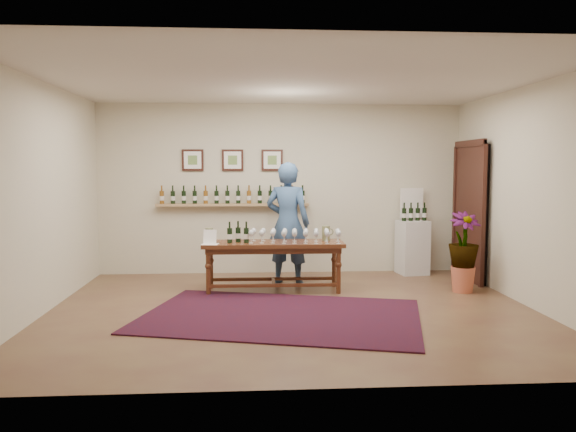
{
  "coord_description": "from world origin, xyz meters",
  "views": [
    {
      "loc": [
        -0.51,
        -6.81,
        1.77
      ],
      "look_at": [
        0.0,
        0.8,
        1.1
      ],
      "focal_mm": 35.0,
      "sensor_mm": 36.0,
      "label": 1
    }
  ],
  "objects": [
    {
      "name": "tasting_table",
      "position": [
        -0.19,
        1.09,
        0.6
      ],
      "size": [
        2.0,
        0.65,
        0.71
      ],
      "rotation": [
        0.0,
        0.0,
        -0.01
      ],
      "color": "#471F11",
      "rests_on": "ground"
    },
    {
      "name": "pedestal_bottles",
      "position": [
        2.17,
        2.2,
        1.04
      ],
      "size": [
        0.31,
        0.13,
        0.31
      ],
      "primitive_type": null,
      "rotation": [
        0.0,
        0.0,
        0.15
      ],
      "color": "black",
      "rests_on": "display_pedestal"
    },
    {
      "name": "person",
      "position": [
        0.05,
        1.58,
        0.92
      ],
      "size": [
        0.78,
        0.64,
        1.84
      ],
      "primitive_type": "imported",
      "rotation": [
        0.0,
        0.0,
        2.8
      ],
      "color": "#314E75",
      "rests_on": "ground"
    },
    {
      "name": "potted_plant",
      "position": [
        2.49,
        0.84,
        0.57
      ],
      "size": [
        0.58,
        0.58,
        0.98
      ],
      "rotation": [
        0.0,
        0.0,
        0.13
      ],
      "color": "#BE5C3F",
      "rests_on": "ground"
    },
    {
      "name": "display_pedestal",
      "position": [
        2.16,
        2.23,
        0.44
      ],
      "size": [
        0.5,
        0.5,
        0.89
      ],
      "primitive_type": "cube",
      "rotation": [
        0.0,
        0.0,
        0.15
      ],
      "color": "silver",
      "rests_on": "ground"
    },
    {
      "name": "menu_card",
      "position": [
        -1.07,
        0.92,
        0.81
      ],
      "size": [
        0.25,
        0.2,
        0.2
      ],
      "primitive_type": "cube",
      "rotation": [
        0.0,
        0.0,
        -0.18
      ],
      "color": "white",
      "rests_on": "tasting_table"
    },
    {
      "name": "table_bottles",
      "position": [
        -0.69,
        1.06,
        0.85
      ],
      "size": [
        0.27,
        0.16,
        0.29
      ],
      "primitive_type": null,
      "rotation": [
        0.0,
        0.0,
        0.0
      ],
      "color": "black",
      "rests_on": "tasting_table"
    },
    {
      "name": "pitcher_right",
      "position": [
        0.58,
        1.18,
        0.81
      ],
      "size": [
        0.15,
        0.15,
        0.22
      ],
      "primitive_type": null,
      "rotation": [
        0.0,
        0.0,
        -0.08
      ],
      "color": "olive",
      "rests_on": "tasting_table"
    },
    {
      "name": "table_glasses",
      "position": [
        0.11,
        1.04,
        0.8
      ],
      "size": [
        1.43,
        0.48,
        0.19
      ],
      "primitive_type": null,
      "rotation": [
        0.0,
        0.0,
        -0.12
      ],
      "color": "silver",
      "rests_on": "tasting_table"
    },
    {
      "name": "info_sign",
      "position": [
        2.18,
        2.37,
        1.16
      ],
      "size": [
        0.4,
        0.08,
        0.56
      ],
      "primitive_type": "cube",
      "rotation": [
        0.0,
        0.0,
        0.15
      ],
      "color": "white",
      "rests_on": "display_pedestal"
    },
    {
      "name": "room_shell",
      "position": [
        2.11,
        1.86,
        1.12
      ],
      "size": [
        6.0,
        6.0,
        6.0
      ],
      "color": "beige",
      "rests_on": "ground"
    },
    {
      "name": "ground",
      "position": [
        0.0,
        0.0,
        0.0
      ],
      "size": [
        6.0,
        6.0,
        0.0
      ],
      "primitive_type": "plane",
      "color": "#532F25",
      "rests_on": "ground"
    },
    {
      "name": "rug",
      "position": [
        -0.16,
        -0.29,
        0.01
      ],
      "size": [
        3.67,
        2.9,
        0.02
      ],
      "primitive_type": "cube",
      "rotation": [
        0.0,
        0.0,
        -0.26
      ],
      "color": "#4D0D12",
      "rests_on": "ground"
    },
    {
      "name": "pitcher_left",
      "position": [
        -1.1,
        1.11,
        0.81
      ],
      "size": [
        0.14,
        0.14,
        0.2
      ],
      "primitive_type": null,
      "rotation": [
        0.0,
        0.0,
        -0.12
      ],
      "color": "olive",
      "rests_on": "tasting_table"
    }
  ]
}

